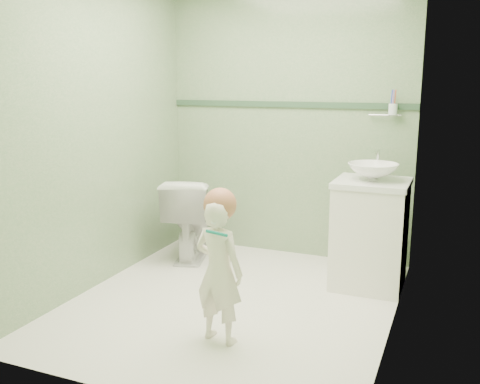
% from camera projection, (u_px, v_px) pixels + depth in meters
% --- Properties ---
extents(ground, '(2.50, 2.50, 0.00)m').
position_uv_depth(ground, '(232.00, 302.00, 3.83)').
color(ground, white).
rests_on(ground, ground).
extents(room_shell, '(2.50, 2.54, 2.40)m').
position_uv_depth(room_shell, '(231.00, 135.00, 3.58)').
color(room_shell, gray).
rests_on(room_shell, ground).
extents(trim_stripe, '(2.20, 0.02, 0.05)m').
position_uv_depth(trim_stripe, '(288.00, 104.00, 4.67)').
color(trim_stripe, '#325038').
rests_on(trim_stripe, room_shell).
extents(vanity, '(0.52, 0.50, 0.80)m').
position_uv_depth(vanity, '(370.00, 236.00, 4.06)').
color(vanity, white).
rests_on(vanity, ground).
extents(counter, '(0.54, 0.52, 0.04)m').
position_uv_depth(counter, '(372.00, 183.00, 3.98)').
color(counter, white).
rests_on(counter, vanity).
extents(basin, '(0.37, 0.37, 0.13)m').
position_uv_depth(basin, '(373.00, 172.00, 3.96)').
color(basin, white).
rests_on(basin, counter).
extents(faucet, '(0.03, 0.13, 0.18)m').
position_uv_depth(faucet, '(377.00, 158.00, 4.11)').
color(faucet, silver).
rests_on(faucet, counter).
extents(cup_holder, '(0.26, 0.07, 0.21)m').
position_uv_depth(cup_holder, '(392.00, 109.00, 4.28)').
color(cup_holder, silver).
rests_on(cup_holder, room_shell).
extents(toilet, '(0.58, 0.80, 0.73)m').
position_uv_depth(toilet, '(191.00, 217.00, 4.75)').
color(toilet, white).
rests_on(toilet, ground).
extents(toddler, '(0.35, 0.27, 0.88)m').
position_uv_depth(toddler, '(219.00, 271.00, 3.19)').
color(toddler, white).
rests_on(toddler, ground).
extents(hair_cap, '(0.20, 0.20, 0.20)m').
position_uv_depth(hair_cap, '(220.00, 204.00, 3.13)').
color(hair_cap, '#B86D4D').
rests_on(hair_cap, toddler).
extents(teal_toothbrush, '(0.11, 0.14, 0.08)m').
position_uv_depth(teal_toothbrush, '(216.00, 232.00, 2.99)').
color(teal_toothbrush, '#0E8375').
rests_on(teal_toothbrush, toddler).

